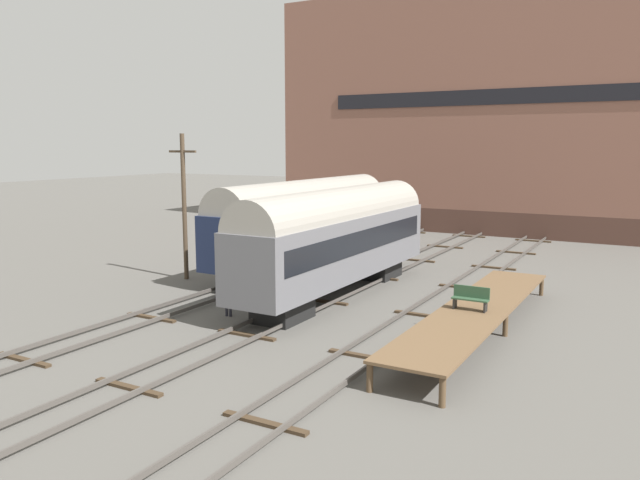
{
  "coord_description": "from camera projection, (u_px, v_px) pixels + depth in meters",
  "views": [
    {
      "loc": [
        13.81,
        -21.74,
        7.29
      ],
      "look_at": [
        -2.48,
        7.15,
        2.2
      ],
      "focal_mm": 35.0,
      "sensor_mm": 36.0,
      "label": 1
    }
  ],
  "objects": [
    {
      "name": "ground_plane",
      "position": [
        288.0,
        318.0,
        26.52
      ],
      "size": [
        200.0,
        200.0,
        0.0
      ],
      "primitive_type": "plane",
      "color": "#56544F"
    },
    {
      "name": "track_right",
      "position": [
        397.0,
        331.0,
        24.1
      ],
      "size": [
        2.6,
        60.0,
        0.26
      ],
      "color": "#4C4742",
      "rests_on": "ground"
    },
    {
      "name": "utility_pole",
      "position": [
        184.0,
        204.0,
        33.54
      ],
      "size": [
        1.8,
        0.24,
        7.87
      ],
      "color": "#473828",
      "rests_on": "ground"
    },
    {
      "name": "person_worker",
      "position": [
        228.0,
        291.0,
        26.55
      ],
      "size": [
        0.32,
        0.32,
        1.85
      ],
      "color": "#282833",
      "rests_on": "ground"
    },
    {
      "name": "track_middle",
      "position": [
        288.0,
        314.0,
        26.5
      ],
      "size": [
        2.6,
        60.0,
        0.26
      ],
      "color": "#4C4742",
      "rests_on": "ground"
    },
    {
      "name": "warehouse_building",
      "position": [
        505.0,
        114.0,
        54.42
      ],
      "size": [
        37.36,
        12.95,
        19.94
      ],
      "color": "#4F342A",
      "rests_on": "ground"
    },
    {
      "name": "track_left",
      "position": [
        198.0,
        300.0,
        28.91
      ],
      "size": [
        2.6,
        60.0,
        0.26
      ],
      "color": "#4C4742",
      "rests_on": "ground"
    },
    {
      "name": "bench",
      "position": [
        471.0,
        297.0,
        23.95
      ],
      "size": [
        1.4,
        0.4,
        0.91
      ],
      "color": "#2D4C33",
      "rests_on": "station_platform"
    },
    {
      "name": "train_car_navy",
      "position": [
        306.0,
        218.0,
        36.94
      ],
      "size": [
        3.06,
        16.26,
        5.26
      ],
      "color": "black",
      "rests_on": "ground"
    },
    {
      "name": "station_platform",
      "position": [
        477.0,
        309.0,
        24.34
      ],
      "size": [
        2.53,
        15.33,
        0.99
      ],
      "color": "brown",
      "rests_on": "ground"
    },
    {
      "name": "train_car_grey",
      "position": [
        338.0,
        235.0,
        29.93
      ],
      "size": [
        2.85,
        15.1,
        5.25
      ],
      "color": "black",
      "rests_on": "ground"
    }
  ]
}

